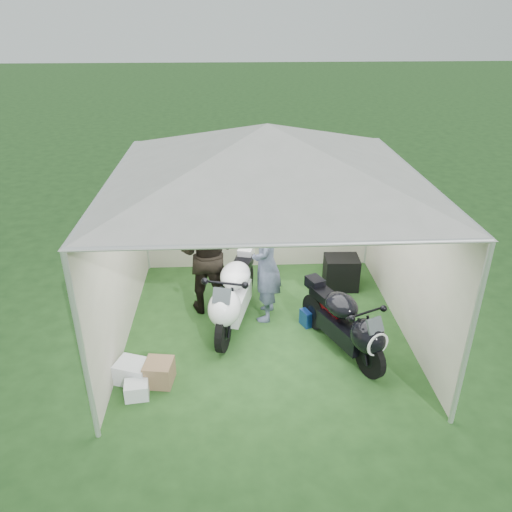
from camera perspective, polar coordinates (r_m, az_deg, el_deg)
The scene contains 11 objects.
ground at distance 7.50m, azimuth 1.07°, elevation -8.13°, with size 80.00×80.00×0.00m, color #1E4219.
canopy_tent at distance 6.43m, azimuth 1.24°, elevation 11.26°, with size 5.66×5.66×3.00m.
motorcycle_white at distance 7.26m, azimuth -2.63°, elevation -4.36°, with size 0.77×1.95×0.98m.
motorcycle_black at distance 6.83m, azimuth 10.31°, elevation -7.57°, with size 0.94×1.66×0.87m.
paddock_stand at distance 7.57m, azimuth 6.44°, elevation -6.85°, with size 0.33×0.21×0.25m, color #1D45AC.
person_dark_jacket at distance 7.52m, azimuth -5.64°, elevation 0.44°, with size 0.95×0.74×1.95m, color black.
person_blue_jacket at distance 7.30m, azimuth 1.23°, elevation -0.87°, with size 0.66×0.43×1.82m, color slate.
equipment_box at distance 8.50m, azimuth 9.69°, elevation -1.87°, with size 0.56×0.45×0.56m, color black.
crate_0 at distance 6.66m, azimuth -13.83°, elevation -12.71°, with size 0.42×0.33×0.28m, color silver.
crate_1 at distance 6.56m, azimuth -11.01°, elevation -12.92°, with size 0.34×0.34×0.31m, color #836546.
crate_2 at distance 6.44m, azimuth -13.47°, elevation -14.67°, with size 0.28×0.24×0.21m, color silver.
Camera 1 is at (-0.46, -6.15, 4.27)m, focal length 35.00 mm.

